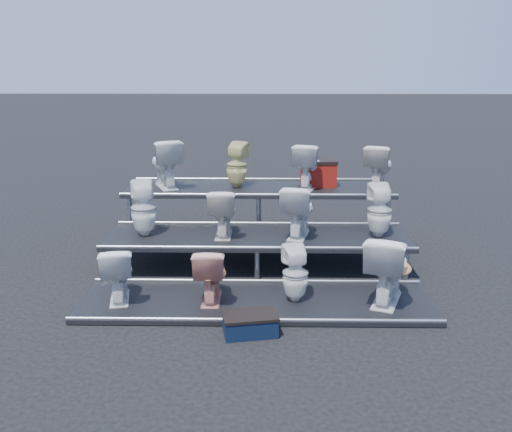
{
  "coord_description": "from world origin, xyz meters",
  "views": [
    {
      "loc": [
        0.11,
        -7.62,
        2.87
      ],
      "look_at": [
        -0.02,
        0.1,
        0.71
      ],
      "focal_mm": 40.0,
      "sensor_mm": 36.0,
      "label": 1
    }
  ],
  "objects_px": {
    "toilet_3": "(388,268)",
    "toilet_9": "(237,165)",
    "toilet_5": "(223,212)",
    "toilet_7": "(380,210)",
    "red_crate": "(318,174)",
    "toilet_2": "(295,273)",
    "toilet_8": "(165,163)",
    "toilet_11": "(379,166)",
    "toilet_1": "(210,274)",
    "toilet_6": "(298,210)",
    "toilet_4": "(144,208)",
    "step_stool": "(250,325)",
    "toilet_0": "(117,273)",
    "toilet_10": "(309,166)"
  },
  "relations": [
    {
      "from": "toilet_1",
      "to": "toilet_2",
      "type": "distance_m",
      "value": 1.01
    },
    {
      "from": "toilet_9",
      "to": "red_crate",
      "type": "xyz_separation_m",
      "value": [
        1.31,
        0.13,
        -0.17
      ]
    },
    {
      "from": "toilet_3",
      "to": "toilet_11",
      "type": "height_order",
      "value": "toilet_11"
    },
    {
      "from": "toilet_2",
      "to": "toilet_9",
      "type": "distance_m",
      "value": 2.85
    },
    {
      "from": "toilet_3",
      "to": "step_stool",
      "type": "relative_size",
      "value": 1.49
    },
    {
      "from": "toilet_6",
      "to": "red_crate",
      "type": "bearing_deg",
      "value": -92.15
    },
    {
      "from": "toilet_2",
      "to": "toilet_5",
      "type": "distance_m",
      "value": 1.66
    },
    {
      "from": "toilet_7",
      "to": "toilet_10",
      "type": "distance_m",
      "value": 1.62
    },
    {
      "from": "toilet_1",
      "to": "toilet_8",
      "type": "height_order",
      "value": "toilet_8"
    },
    {
      "from": "toilet_0",
      "to": "red_crate",
      "type": "bearing_deg",
      "value": -144.9
    },
    {
      "from": "toilet_1",
      "to": "toilet_7",
      "type": "distance_m",
      "value": 2.62
    },
    {
      "from": "step_stool",
      "to": "toilet_1",
      "type": "bearing_deg",
      "value": 112.13
    },
    {
      "from": "toilet_0",
      "to": "step_stool",
      "type": "relative_size",
      "value": 1.2
    },
    {
      "from": "toilet_3",
      "to": "toilet_6",
      "type": "relative_size",
      "value": 1.14
    },
    {
      "from": "toilet_1",
      "to": "toilet_9",
      "type": "bearing_deg",
      "value": -94.2
    },
    {
      "from": "toilet_0",
      "to": "toilet_5",
      "type": "xyz_separation_m",
      "value": [
        1.17,
        1.3,
        0.4
      ]
    },
    {
      "from": "toilet_6",
      "to": "toilet_0",
      "type": "bearing_deg",
      "value": 43.72
    },
    {
      "from": "toilet_10",
      "to": "toilet_4",
      "type": "bearing_deg",
      "value": 46.19
    },
    {
      "from": "toilet_4",
      "to": "toilet_6",
      "type": "bearing_deg",
      "value": 164.76
    },
    {
      "from": "toilet_7",
      "to": "toilet_2",
      "type": "bearing_deg",
      "value": 43.45
    },
    {
      "from": "toilet_7",
      "to": "red_crate",
      "type": "bearing_deg",
      "value": -66.55
    },
    {
      "from": "toilet_3",
      "to": "toilet_11",
      "type": "xyz_separation_m",
      "value": [
        0.35,
        2.6,
        0.73
      ]
    },
    {
      "from": "toilet_5",
      "to": "toilet_7",
      "type": "distance_m",
      "value": 2.17
    },
    {
      "from": "toilet_0",
      "to": "toilet_9",
      "type": "distance_m",
      "value": 3.02
    },
    {
      "from": "toilet_5",
      "to": "toilet_0",
      "type": "bearing_deg",
      "value": 48.3
    },
    {
      "from": "toilet_6",
      "to": "toilet_8",
      "type": "relative_size",
      "value": 0.95
    },
    {
      "from": "red_crate",
      "to": "toilet_3",
      "type": "bearing_deg",
      "value": -83.82
    },
    {
      "from": "toilet_3",
      "to": "toilet_5",
      "type": "xyz_separation_m",
      "value": [
        -2.04,
        1.3,
        0.32
      ]
    },
    {
      "from": "toilet_1",
      "to": "toilet_7",
      "type": "bearing_deg",
      "value": -149.68
    },
    {
      "from": "toilet_6",
      "to": "step_stool",
      "type": "distance_m",
      "value": 2.27
    },
    {
      "from": "toilet_4",
      "to": "toilet_2",
      "type": "bearing_deg",
      "value": 132.41
    },
    {
      "from": "toilet_8",
      "to": "toilet_9",
      "type": "distance_m",
      "value": 1.14
    },
    {
      "from": "toilet_2",
      "to": "toilet_5",
      "type": "bearing_deg",
      "value": -65.58
    },
    {
      "from": "toilet_9",
      "to": "toilet_10",
      "type": "relative_size",
      "value": 1.02
    },
    {
      "from": "toilet_2",
      "to": "step_stool",
      "type": "relative_size",
      "value": 1.22
    },
    {
      "from": "toilet_9",
      "to": "toilet_4",
      "type": "bearing_deg",
      "value": 61.24
    },
    {
      "from": "toilet_1",
      "to": "toilet_6",
      "type": "distance_m",
      "value": 1.76
    },
    {
      "from": "toilet_2",
      "to": "toilet_8",
      "type": "height_order",
      "value": "toilet_8"
    },
    {
      "from": "toilet_5",
      "to": "toilet_7",
      "type": "xyz_separation_m",
      "value": [
        2.17,
        0.0,
        0.03
      ]
    },
    {
      "from": "toilet_3",
      "to": "toilet_9",
      "type": "height_order",
      "value": "toilet_9"
    },
    {
      "from": "toilet_1",
      "to": "toilet_3",
      "type": "bearing_deg",
      "value": -179.96
    },
    {
      "from": "toilet_4",
      "to": "red_crate",
      "type": "bearing_deg",
      "value": -165.88
    },
    {
      "from": "toilet_10",
      "to": "red_crate",
      "type": "height_order",
      "value": "toilet_10"
    },
    {
      "from": "toilet_0",
      "to": "step_stool",
      "type": "xyz_separation_m",
      "value": [
        1.6,
        -0.76,
        -0.3
      ]
    },
    {
      "from": "toilet_11",
      "to": "red_crate",
      "type": "relative_size",
      "value": 1.34
    },
    {
      "from": "toilet_11",
      "to": "toilet_10",
      "type": "bearing_deg",
      "value": 22.33
    },
    {
      "from": "toilet_4",
      "to": "step_stool",
      "type": "distance_m",
      "value": 2.68
    },
    {
      "from": "toilet_1",
      "to": "toilet_4",
      "type": "height_order",
      "value": "toilet_4"
    },
    {
      "from": "toilet_8",
      "to": "step_stool",
      "type": "distance_m",
      "value": 3.83
    },
    {
      "from": "toilet_1",
      "to": "step_stool",
      "type": "relative_size",
      "value": 1.19
    }
  ]
}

